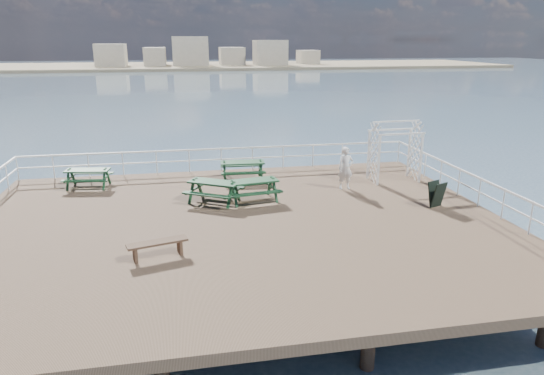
{
  "coord_description": "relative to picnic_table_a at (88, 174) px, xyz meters",
  "views": [
    {
      "loc": [
        -1.76,
        -15.19,
        5.9
      ],
      "look_at": [
        1.16,
        0.22,
        1.1
      ],
      "focal_mm": 32.0,
      "sensor_mm": 36.0,
      "label": 1
    }
  ],
  "objects": [
    {
      "name": "picnic_table_c",
      "position": [
        6.47,
        -3.05,
        0.04
      ],
      "size": [
        2.1,
        1.79,
        0.92
      ],
      "rotation": [
        0.0,
        0.0,
        0.15
      ],
      "color": "#13361A",
      "rests_on": "ground"
    },
    {
      "name": "railing",
      "position": [
        5.61,
        -2.7,
        0.33
      ],
      "size": [
        17.77,
        13.76,
        1.1
      ],
      "color": "white",
      "rests_on": "ground"
    },
    {
      "name": "picnic_table_a",
      "position": [
        0.0,
        0.0,
        0.0
      ],
      "size": [
        1.94,
        1.65,
        0.86
      ],
      "rotation": [
        0.0,
        0.0,
        -0.14
      ],
      "color": "#13361A",
      "rests_on": "ground"
    },
    {
      "name": "trellis_arbor",
      "position": [
        12.9,
        -1.41,
        0.62
      ],
      "size": [
        2.15,
        1.2,
        2.62
      ],
      "rotation": [
        0.0,
        0.0,
        0.03
      ],
      "color": "white",
      "rests_on": "ground"
    },
    {
      "name": "sandwich_board",
      "position": [
        12.98,
        -5.0,
        -0.08
      ],
      "size": [
        0.71,
        0.63,
        0.96
      ],
      "rotation": [
        0.0,
        0.0,
        0.4
      ],
      "color": "black",
      "rests_on": "ground"
    },
    {
      "name": "person",
      "position": [
        10.42,
        -2.23,
        0.33
      ],
      "size": [
        0.64,
        0.42,
        1.75
      ],
      "primitive_type": "imported",
      "rotation": [
        0.0,
        0.0,
        0.01
      ],
      "color": "white",
      "rests_on": "ground"
    },
    {
      "name": "sea_backdrop",
      "position": [
        18.21,
        128.8,
        -1.05
      ],
      "size": [
        300.0,
        300.0,
        9.2
      ],
      "color": "#456074",
      "rests_on": "ground"
    },
    {
      "name": "picnic_table_d",
      "position": [
        5.01,
        -2.95,
        0.04
      ],
      "size": [
        2.41,
        2.28,
        0.92
      ],
      "rotation": [
        0.0,
        0.0,
        -0.53
      ],
      "color": "#13361A",
      "rests_on": "ground"
    },
    {
      "name": "flat_bench_near",
      "position": [
        3.08,
        -7.54,
        -0.19
      ],
      "size": [
        1.73,
        0.82,
        0.48
      ],
      "rotation": [
        0.0,
        0.0,
        0.26
      ],
      "color": "brown",
      "rests_on": "ground"
    },
    {
      "name": "picnic_table_b",
      "position": [
        6.46,
        -0.1,
        0.04
      ],
      "size": [
        1.98,
        1.64,
        0.92
      ],
      "rotation": [
        0.0,
        0.0,
        -0.06
      ],
      "color": "#13361A",
      "rests_on": "ground"
    },
    {
      "name": "ground",
      "position": [
        5.68,
        -5.26,
        -0.7
      ],
      "size": [
        18.0,
        14.0,
        0.3
      ],
      "primitive_type": "cube",
      "color": "brown",
      "rests_on": "ground"
    }
  ]
}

